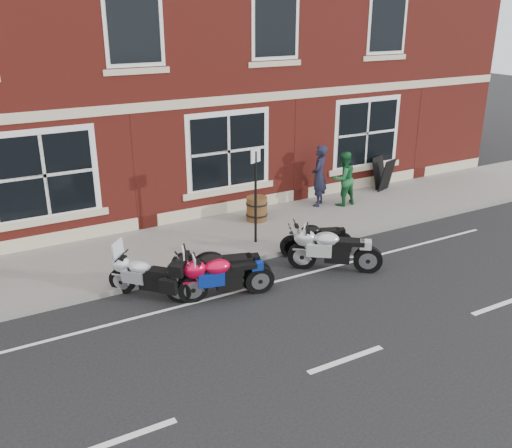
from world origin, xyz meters
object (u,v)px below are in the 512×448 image
object	(u,v)px
moto_sport_red	(224,274)
barrel_planter	(257,209)
moto_sport_silver	(333,248)
moto_naked_black	(315,237)
parking_sign	(256,189)
moto_sport_black	(217,269)
a_board_sign	(383,174)
pedestrian_left	(319,176)
pedestrian_right	(343,179)
moto_touring_silver	(147,275)

from	to	relation	value
moto_sport_red	barrel_planter	world-z (taller)	moto_sport_red
moto_sport_red	moto_sport_silver	world-z (taller)	moto_sport_silver
moto_naked_black	parking_sign	size ratio (longest dim) A/B	0.72
moto_sport_black	a_board_sign	distance (m)	8.70
pedestrian_left	pedestrian_right	bearing A→B (deg)	111.59
moto_sport_black	moto_naked_black	xyz separation A→B (m)	(3.01, 0.67, -0.12)
parking_sign	moto_naked_black	bearing A→B (deg)	-71.59
moto_touring_silver	moto_sport_silver	distance (m)	4.29
moto_touring_silver	pedestrian_right	xyz separation A→B (m)	(7.08, 2.54, 0.43)
pedestrian_right	barrel_planter	distance (m)	2.99
moto_sport_black	parking_sign	xyz separation A→B (m)	(1.99, 1.87, 0.94)
moto_sport_black	moto_sport_silver	bearing A→B (deg)	-79.16
moto_naked_black	barrel_planter	size ratio (longest dim) A/B	2.58
moto_touring_silver	barrel_planter	size ratio (longest dim) A/B	2.19
moto_touring_silver	moto_naked_black	size ratio (longest dim) A/B	0.85
pedestrian_left	a_board_sign	distance (m)	2.81
moto_sport_silver	moto_naked_black	size ratio (longest dim) A/B	1.03
pedestrian_right	parking_sign	bearing A→B (deg)	15.58
pedestrian_left	pedestrian_right	distance (m)	0.75
barrel_planter	parking_sign	size ratio (longest dim) A/B	0.28
moto_sport_red	moto_touring_silver	bearing A→B (deg)	72.45
moto_touring_silver	a_board_sign	world-z (taller)	moto_touring_silver
moto_sport_silver	a_board_sign	xyz separation A→B (m)	(4.98, 4.00, 0.09)
moto_touring_silver	pedestrian_left	size ratio (longest dim) A/B	0.80
moto_sport_red	pedestrian_left	distance (m)	6.25
pedestrian_right	pedestrian_left	bearing A→B (deg)	-29.37
moto_touring_silver	moto_sport_silver	world-z (taller)	moto_touring_silver
moto_sport_red	a_board_sign	size ratio (longest dim) A/B	1.94
barrel_planter	parking_sign	world-z (taller)	parking_sign
moto_sport_silver	barrel_planter	world-z (taller)	moto_sport_silver
barrel_planter	moto_touring_silver	bearing A→B (deg)	-147.43
moto_sport_black	moto_sport_silver	xyz separation A→B (m)	(2.87, -0.26, -0.03)
parking_sign	a_board_sign	bearing A→B (deg)	-4.09
moto_sport_black	pedestrian_left	distance (m)	6.17
moto_sport_black	pedestrian_right	distance (m)	6.56
moto_touring_silver	pedestrian_right	bearing A→B (deg)	-22.92
moto_naked_black	parking_sign	world-z (taller)	parking_sign
pedestrian_left	barrel_planter	size ratio (longest dim) A/B	2.72
moto_sport_black	pedestrian_left	world-z (taller)	pedestrian_left
moto_sport_red	moto_sport_silver	size ratio (longest dim) A/B	1.14
moto_touring_silver	moto_sport_black	world-z (taller)	moto_touring_silver
moto_naked_black	pedestrian_left	distance (m)	3.53
moto_naked_black	a_board_sign	bearing A→B (deg)	-36.22
pedestrian_left	barrel_planter	xyz separation A→B (m)	(-2.28, -0.23, -0.59)
moto_sport_red	a_board_sign	xyz separation A→B (m)	(7.79, 3.97, 0.11)
moto_sport_black	moto_sport_red	bearing A→B (deg)	-148.15
barrel_planter	parking_sign	bearing A→B (deg)	-120.39
pedestrian_right	moto_sport_silver	bearing A→B (deg)	46.56
moto_sport_red	moto_naked_black	bearing A→B (deg)	-60.15
moto_sport_red	pedestrian_right	bearing A→B (deg)	-46.34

